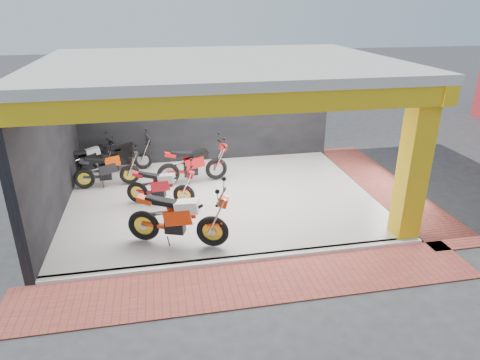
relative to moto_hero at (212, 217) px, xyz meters
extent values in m
plane|color=#2D2D30|center=(0.56, 0.50, -0.82)|extent=(80.00, 80.00, 0.00)
cube|color=white|center=(0.56, 2.50, -0.77)|extent=(8.00, 6.00, 0.10)
cube|color=beige|center=(0.56, 2.50, 2.78)|extent=(8.40, 6.40, 0.20)
cube|color=black|center=(0.56, 5.60, 0.93)|extent=(8.20, 0.20, 3.50)
cube|color=black|center=(-3.54, 2.50, 0.93)|extent=(0.20, 6.20, 3.50)
cube|color=gold|center=(4.31, -0.25, 0.93)|extent=(0.50, 0.50, 3.50)
cube|color=gold|center=(0.56, -0.50, 2.48)|extent=(8.40, 0.30, 0.40)
cube|color=gold|center=(4.56, 2.50, 2.48)|extent=(0.30, 6.40, 0.40)
cube|color=white|center=(0.56, -0.52, -0.77)|extent=(8.00, 0.20, 0.10)
cube|color=brown|center=(0.56, -1.30, -0.80)|extent=(9.00, 1.40, 0.03)
cube|color=brown|center=(5.36, 2.50, -0.80)|extent=(1.40, 7.00, 0.03)
camera|label=1|loc=(-0.95, -7.88, 4.13)|focal=32.00mm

